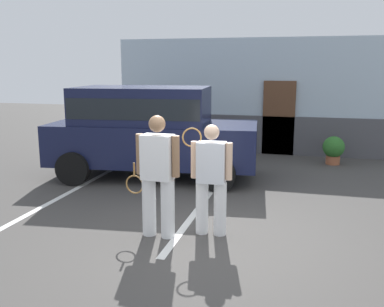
# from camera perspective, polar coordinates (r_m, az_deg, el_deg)

# --- Properties ---
(ground_plane) EXTENTS (40.00, 40.00, 0.00)m
(ground_plane) POSITION_cam_1_polar(r_m,az_deg,el_deg) (6.34, 2.40, -11.73)
(ground_plane) COLOR #423F3D
(parking_stripe_0) EXTENTS (0.12, 4.40, 0.01)m
(parking_stripe_0) POSITION_cam_1_polar(r_m,az_deg,el_deg) (8.85, -16.77, -5.40)
(parking_stripe_0) COLOR silver
(parking_stripe_0) RESTS_ON ground_plane
(parking_stripe_1) EXTENTS (0.12, 4.40, 0.01)m
(parking_stripe_1) POSITION_cam_1_polar(r_m,az_deg,el_deg) (7.82, 0.96, -7.14)
(parking_stripe_1) COLOR silver
(parking_stripe_1) RESTS_ON ground_plane
(house_frontage) EXTENTS (8.54, 0.40, 3.30)m
(house_frontage) POSITION_cam_1_polar(r_m,az_deg,el_deg) (12.70, 9.14, 7.05)
(house_frontage) COLOR silver
(house_frontage) RESTS_ON ground_plane
(parked_suv) EXTENTS (4.77, 2.53, 2.05)m
(parked_suv) POSITION_cam_1_polar(r_m,az_deg,el_deg) (9.78, -5.67, 3.47)
(parked_suv) COLOR #141938
(parked_suv) RESTS_ON ground_plane
(tennis_player_man) EXTENTS (0.92, 0.31, 1.82)m
(tennis_player_man) POSITION_cam_1_polar(r_m,az_deg,el_deg) (6.31, -4.59, -2.87)
(tennis_player_man) COLOR white
(tennis_player_man) RESTS_ON ground_plane
(tennis_player_woman) EXTENTS (0.76, 0.27, 1.67)m
(tennis_player_woman) POSITION_cam_1_polar(r_m,az_deg,el_deg) (6.39, 2.53, -3.24)
(tennis_player_woman) COLOR white
(tennis_player_woman) RESTS_ON ground_plane
(potted_plant_by_porch) EXTENTS (0.55, 0.55, 0.73)m
(potted_plant_by_porch) POSITION_cam_1_polar(r_m,az_deg,el_deg) (11.70, 18.25, 0.60)
(potted_plant_by_porch) COLOR #9E5638
(potted_plant_by_porch) RESTS_ON ground_plane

